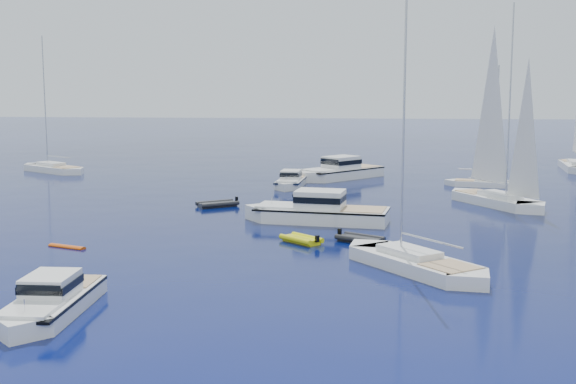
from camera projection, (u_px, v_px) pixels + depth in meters
The scene contains 14 objects.
ground at pixel (291, 306), 36.74m from camera, with size 400.00×400.00×0.00m, color navy.
motor_cruiser_near at pixel (51, 315), 35.40m from camera, with size 2.84×9.27×2.43m, color white, non-canonical shape.
motor_cruiser_centre at pixel (317, 222), 59.09m from camera, with size 3.76×12.28×3.22m, color silver, non-canonical shape.
motor_cruiser_distant at pixel (340, 179), 86.02m from camera, with size 3.80×12.42×3.26m, color silver, non-canonical shape.
motor_cruiser_horizon at pixel (291, 187), 79.30m from camera, with size 2.58×8.43×2.21m, color silver, non-canonical shape.
sailboat_mid_r at pixel (414, 270), 43.93m from camera, with size 3.15×12.13×17.83m, color silver, non-canonical shape.
sailboat_centre at pixel (485, 186), 79.42m from camera, with size 2.32×8.93×13.13m, color white, non-canonical shape.
sailboat_sails_r at pixel (496, 205), 67.25m from camera, with size 3.22×12.40×18.23m, color white, non-canonical shape.
sailboat_far_l at pixel (53, 172), 92.45m from camera, with size 3.03×11.64×17.11m, color silver, non-canonical shape.
sailboat_sails_far at pixel (576, 170), 94.70m from camera, with size 3.30×12.70×18.68m, color white, non-canonical shape.
tender_yellow at pixel (301, 243), 51.42m from camera, with size 1.78×3.15×0.95m, color #DADB0C, non-canonical shape.
tender_grey_near at pixel (360, 242), 51.58m from camera, with size 1.86×3.34×0.95m, color black, non-canonical shape.
tender_grey_far at pixel (217, 206), 66.53m from camera, with size 2.04×3.73×0.95m, color black, non-canonical shape.
kayak_orange at pixel (67, 248), 49.86m from camera, with size 0.56×2.79×0.30m, color #C64509, non-canonical shape.
Camera 1 is at (3.29, -35.42, 10.77)m, focal length 47.01 mm.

